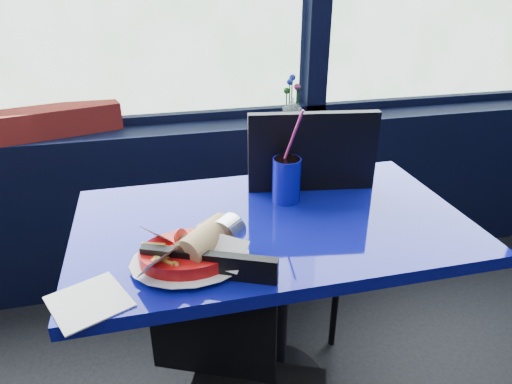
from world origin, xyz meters
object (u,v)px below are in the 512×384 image
chair_near_back (292,212)px  near_table (271,268)px  chair_near_front (235,381)px  ketchup_bottle (309,150)px  flower_vase (292,106)px  planter_box (49,122)px  food_basket (192,251)px  soda_cup (286,179)px

chair_near_back → near_table: bearing=69.8°
near_table → chair_near_front: bearing=-119.4°
chair_near_front → chair_near_back: size_ratio=0.80×
ketchup_bottle → chair_near_front: bearing=-123.4°
chair_near_back → flower_vase: bearing=-98.0°
chair_near_front → chair_near_back: chair_near_back is taller
near_table → flower_vase: 0.96m
planter_box → flower_vase: (1.10, -0.02, 0.00)m
near_table → flower_vase: flower_vase is taller
food_basket → flower_vase: bearing=39.1°
chair_near_front → ketchup_bottle: size_ratio=3.33×
planter_box → flower_vase: flower_vase is taller
chair_near_back → flower_vase: (0.16, 0.54, 0.27)m
planter_box → flower_vase: 1.10m
chair_near_front → soda_cup: size_ratio=2.58×
flower_vase → food_basket: flower_vase is taller
food_basket → ketchup_bottle: 0.67m
ketchup_bottle → soda_cup: size_ratio=0.78×
near_table → ketchup_bottle: ketchup_bottle is taller
planter_box → chair_near_back: bearing=-46.1°
chair_near_back → food_basket: (-0.44, -0.49, 0.20)m
near_table → soda_cup: (0.08, 0.12, 0.26)m
flower_vase → soda_cup: size_ratio=0.66×
planter_box → chair_near_front: bearing=-79.9°
chair_near_back → soda_cup: size_ratio=3.25×
food_basket → soda_cup: (0.35, 0.29, 0.04)m
flower_vase → ketchup_bottle: bearing=-101.6°
near_table → soda_cup: bearing=55.3°
near_table → planter_box: planter_box is taller
near_table → chair_near_front: chair_near_front is taller
flower_vase → food_basket: 1.19m
chair_near_back → soda_cup: soda_cup is taller
near_table → chair_near_back: bearing=61.1°
near_table → food_basket: food_basket is taller
chair_near_front → flower_vase: bearing=90.2°
near_table → food_basket: size_ratio=3.55×
planter_box → ketchup_bottle: (0.98, -0.59, -0.00)m
chair_near_front → chair_near_back: bearing=84.9°
near_table → chair_near_front: size_ratio=1.47×
soda_cup → chair_near_front: bearing=-120.8°
chair_near_back → ketchup_bottle: 0.27m
soda_cup → chair_near_back: bearing=64.9°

